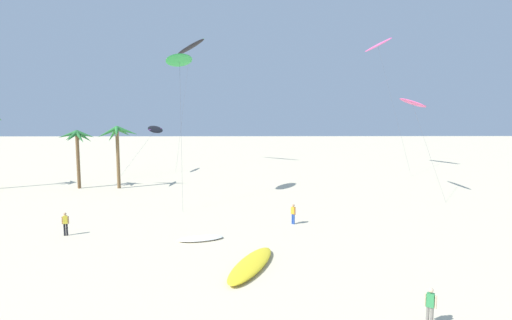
{
  "coord_description": "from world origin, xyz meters",
  "views": [
    {
      "loc": [
        1.68,
        -7.01,
        9.0
      ],
      "look_at": [
        2.02,
        19.4,
        5.96
      ],
      "focal_mm": 29.12,
      "sensor_mm": 36.0,
      "label": 1
    }
  ],
  "objects": [
    {
      "name": "grounded_kite_1",
      "position": [
        -1.89,
        21.57,
        0.13
      ],
      "size": [
        3.45,
        2.14,
        0.25
      ],
      "color": "white",
      "rests_on": "ground"
    },
    {
      "name": "flying_kite_1",
      "position": [
        -12.37,
        54.41,
        6.5
      ],
      "size": [
        4.91,
        8.66,
        7.17
      ],
      "color": "black",
      "rests_on": "ground"
    },
    {
      "name": "palm_tree_2",
      "position": [
        -14.0,
        41.96,
        5.95
      ],
      "size": [
        4.61,
        4.75,
        7.43
      ],
      "color": "brown",
      "rests_on": "ground"
    },
    {
      "name": "person_foreground_walker",
      "position": [
        5.11,
        25.73,
        0.9
      ],
      "size": [
        0.39,
        0.38,
        1.64
      ],
      "color": "#284CA3",
      "rests_on": "ground"
    },
    {
      "name": "palm_tree_1",
      "position": [
        -18.77,
        41.98,
        5.69
      ],
      "size": [
        4.2,
        3.99,
        6.94
      ],
      "color": "brown",
      "rests_on": "ground"
    },
    {
      "name": "flying_kite_4",
      "position": [
        -5.56,
        36.21,
        14.28
      ],
      "size": [
        2.95,
        8.8,
        15.14
      ],
      "color": "green",
      "rests_on": "ground"
    },
    {
      "name": "flying_kite_0",
      "position": [
        21.29,
        58.21,
        19.28
      ],
      "size": [
        4.68,
        10.91,
        20.18
      ],
      "color": "#EA5193",
      "rests_on": "ground"
    },
    {
      "name": "flying_kite_3",
      "position": [
        19.39,
        38.61,
        10.06
      ],
      "size": [
        2.79,
        7.95,
        10.93
      ],
      "color": "#EA5193",
      "rests_on": "ground"
    },
    {
      "name": "person_mid_field",
      "position": [
        9.28,
        9.63,
        0.9
      ],
      "size": [
        0.44,
        0.33,
        1.65
      ],
      "color": "slate",
      "rests_on": "ground"
    },
    {
      "name": "person_near_right",
      "position": [
        -11.91,
        22.79,
        0.95
      ],
      "size": [
        0.49,
        0.29,
        1.73
      ],
      "color": "black",
      "rests_on": "ground"
    },
    {
      "name": "flying_kite_2",
      "position": [
        -8.43,
        63.92,
        19.79
      ],
      "size": [
        6.1,
        12.4,
        20.94
      ],
      "color": "black",
      "rests_on": "ground"
    },
    {
      "name": "grounded_kite_0",
      "position": [
        1.69,
        16.24,
        0.21
      ],
      "size": [
        3.55,
        6.47,
        0.41
      ],
      "color": "yellow",
      "rests_on": "ground"
    }
  ]
}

